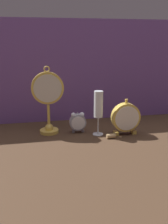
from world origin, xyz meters
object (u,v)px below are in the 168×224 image
object	(u,v)px
alarm_clock_twin_bell	(78,121)
mantel_clock_silver	(126,118)
champagne_flute	(98,107)
wine_cork	(111,136)
pocket_watch_on_stand	(48,101)

from	to	relation	value
alarm_clock_twin_bell	mantel_clock_silver	bearing A→B (deg)	-17.91
champagne_flute	wine_cork	world-z (taller)	champagne_flute
alarm_clock_twin_bell	champagne_flute	distance (m)	0.13
champagne_flute	alarm_clock_twin_bell	bearing A→B (deg)	152.66
alarm_clock_twin_bell	mantel_clock_silver	size ratio (longest dim) A/B	0.59
wine_cork	alarm_clock_twin_bell	bearing A→B (deg)	141.51
wine_cork	mantel_clock_silver	bearing A→B (deg)	25.62
alarm_clock_twin_bell	pocket_watch_on_stand	bearing A→B (deg)	170.35
mantel_clock_silver	wine_cork	distance (m)	0.12
pocket_watch_on_stand	wine_cork	bearing A→B (deg)	-25.75
pocket_watch_on_stand	champagne_flute	bearing A→B (deg)	-17.09
mantel_clock_silver	champagne_flute	world-z (taller)	champagne_flute
mantel_clock_silver	wine_cork	bearing A→B (deg)	-154.38
pocket_watch_on_stand	champagne_flute	xyz separation A→B (m)	(0.23, -0.07, -0.02)
alarm_clock_twin_bell	wine_cork	distance (m)	0.19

